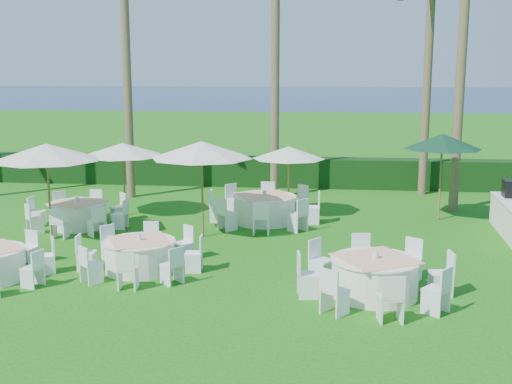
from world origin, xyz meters
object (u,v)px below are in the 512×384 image
at_px(umbrella_b, 202,150).
at_px(umbrella_d, 289,153).
at_px(umbrella_green, 442,141).
at_px(banquet_table_d, 78,214).
at_px(banquet_table_b, 140,255).
at_px(umbrella_c, 123,149).
at_px(banquet_table_e, 265,208).
at_px(umbrella_a, 47,152).
at_px(banquet_table_c, 375,276).

height_order(umbrella_b, umbrella_d, umbrella_b).
bearing_deg(umbrella_green, banquet_table_d, -168.66).
bearing_deg(banquet_table_b, umbrella_d, 63.06).
distance_m(umbrella_b, umbrella_c, 4.00).
distance_m(banquet_table_d, banquet_table_e, 5.80).
distance_m(banquet_table_e, umbrella_a, 6.81).
bearing_deg(banquet_table_b, umbrella_a, 142.95).
relative_size(umbrella_b, umbrella_c, 1.10).
xyz_separation_m(banquet_table_c, umbrella_d, (-2.33, 7.40, 1.69)).
xyz_separation_m(umbrella_a, umbrella_green, (11.43, 3.76, 0.03)).
bearing_deg(umbrella_green, banquet_table_c, -108.86).
bearing_deg(umbrella_d, umbrella_green, 0.43).
relative_size(banquet_table_b, umbrella_d, 1.28).
height_order(umbrella_c, umbrella_green, umbrella_green).
bearing_deg(umbrella_b, umbrella_d, 51.90).
relative_size(banquet_table_e, umbrella_b, 1.19).
bearing_deg(banquet_table_b, banquet_table_d, 128.01).
distance_m(banquet_table_e, umbrella_d, 2.04).
bearing_deg(umbrella_green, umbrella_a, -161.80).
relative_size(banquet_table_d, umbrella_b, 1.06).
height_order(banquet_table_d, umbrella_b, umbrella_b).
distance_m(banquet_table_c, banquet_table_e, 7.14).
distance_m(banquet_table_b, umbrella_d, 7.24).
relative_size(umbrella_b, umbrella_green, 1.05).
height_order(banquet_table_b, umbrella_c, umbrella_c).
height_order(banquet_table_b, banquet_table_e, banquet_table_e).
bearing_deg(umbrella_c, banquet_table_e, -5.70).
bearing_deg(umbrella_green, banquet_table_b, -141.96).
distance_m(banquet_table_e, umbrella_c, 5.07).
distance_m(banquet_table_b, umbrella_green, 10.45).
relative_size(banquet_table_b, umbrella_c, 1.14).
height_order(banquet_table_d, banquet_table_e, banquet_table_e).
distance_m(banquet_table_c, umbrella_b, 6.77).
relative_size(umbrella_c, umbrella_green, 0.95).
distance_m(umbrella_b, umbrella_green, 7.76).
height_order(banquet_table_e, umbrella_c, umbrella_c).
bearing_deg(banquet_table_e, umbrella_a, -154.60).
xyz_separation_m(banquet_table_c, banquet_table_e, (-3.03, 6.47, 0.02)).
relative_size(banquet_table_c, umbrella_green, 1.19).
bearing_deg(umbrella_c, umbrella_b, -38.28).
xyz_separation_m(umbrella_b, umbrella_c, (-3.13, 2.47, -0.33)).
relative_size(banquet_table_b, banquet_table_d, 0.98).
distance_m(banquet_table_c, banquet_table_d, 10.11).
height_order(umbrella_a, umbrella_green, umbrella_green).
xyz_separation_m(banquet_table_c, umbrella_green, (2.54, 7.44, 2.11)).
relative_size(banquet_table_d, umbrella_green, 1.11).
distance_m(banquet_table_b, umbrella_b, 4.06).
relative_size(umbrella_a, umbrella_b, 1.01).
height_order(banquet_table_b, umbrella_b, umbrella_b).
xyz_separation_m(banquet_table_d, umbrella_green, (11.22, 2.25, 2.14)).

